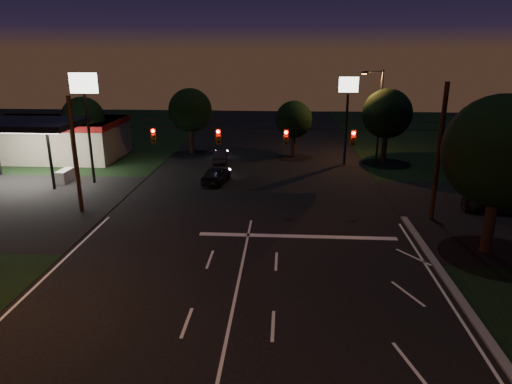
# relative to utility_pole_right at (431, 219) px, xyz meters

# --- Properties ---
(ground) EXTENTS (140.00, 140.00, 0.00)m
(ground) POSITION_rel_utility_pole_right_xyz_m (-12.00, -15.00, 0.00)
(ground) COLOR black
(ground) RESTS_ON ground
(stop_bar) EXTENTS (12.00, 0.50, 0.01)m
(stop_bar) POSITION_rel_utility_pole_right_xyz_m (-9.00, -3.50, 0.01)
(stop_bar) COLOR silver
(stop_bar) RESTS_ON ground
(utility_pole_right) EXTENTS (0.30, 0.30, 9.00)m
(utility_pole_right) POSITION_rel_utility_pole_right_xyz_m (0.00, 0.00, 0.00)
(utility_pole_right) COLOR black
(utility_pole_right) RESTS_ON ground
(utility_pole_left) EXTENTS (0.28, 0.28, 8.00)m
(utility_pole_left) POSITION_rel_utility_pole_right_xyz_m (-24.00, 0.00, 0.00)
(utility_pole_left) COLOR black
(utility_pole_left) RESTS_ON ground
(signal_span) EXTENTS (24.00, 0.40, 1.56)m
(signal_span) POSITION_rel_utility_pole_right_xyz_m (-12.00, -0.04, 5.50)
(signal_span) COLOR black
(signal_span) RESTS_ON ground
(gas_station) EXTENTS (14.20, 16.10, 5.25)m
(gas_station) POSITION_rel_utility_pole_right_xyz_m (-33.86, 15.39, 2.38)
(gas_station) COLOR gray
(gas_station) RESTS_ON ground
(pole_sign_left_near) EXTENTS (2.20, 0.30, 9.10)m
(pole_sign_left_near) POSITION_rel_utility_pole_right_xyz_m (-26.00, 7.00, 6.98)
(pole_sign_left_near) COLOR black
(pole_sign_left_near) RESTS_ON ground
(pole_sign_right) EXTENTS (1.80, 0.30, 8.40)m
(pole_sign_right) POSITION_rel_utility_pole_right_xyz_m (-4.00, 15.00, 6.24)
(pole_sign_right) COLOR black
(pole_sign_right) RESTS_ON ground
(street_light_right_far) EXTENTS (2.20, 0.35, 9.00)m
(street_light_right_far) POSITION_rel_utility_pole_right_xyz_m (-0.76, 17.00, 5.24)
(street_light_right_far) COLOR black
(street_light_right_far) RESTS_ON ground
(tree_right_near) EXTENTS (6.00, 6.00, 8.76)m
(tree_right_near) POSITION_rel_utility_pole_right_xyz_m (1.53, -4.83, 5.68)
(tree_right_near) COLOR black
(tree_right_near) RESTS_ON ground
(tree_far_a) EXTENTS (4.20, 4.20, 6.42)m
(tree_far_a) POSITION_rel_utility_pole_right_xyz_m (-29.98, 15.12, 4.26)
(tree_far_a) COLOR black
(tree_far_a) RESTS_ON ground
(tree_far_b) EXTENTS (4.60, 4.60, 6.98)m
(tree_far_b) POSITION_rel_utility_pole_right_xyz_m (-19.98, 19.13, 4.61)
(tree_far_b) COLOR black
(tree_far_b) RESTS_ON ground
(tree_far_c) EXTENTS (3.80, 3.80, 5.86)m
(tree_far_c) POSITION_rel_utility_pole_right_xyz_m (-8.98, 18.10, 3.90)
(tree_far_c) COLOR black
(tree_far_c) RESTS_ON ground
(tree_far_d) EXTENTS (4.80, 4.80, 7.30)m
(tree_far_d) POSITION_rel_utility_pole_right_xyz_m (0.02, 16.13, 4.83)
(tree_far_d) COLOR black
(tree_far_d) RESTS_ON ground
(tree_far_e) EXTENTS (4.00, 4.00, 6.18)m
(tree_far_e) POSITION_rel_utility_pole_right_xyz_m (8.02, 14.11, 4.11)
(tree_far_e) COLOR black
(tree_far_e) RESTS_ON ground
(car_oncoming_a) EXTENTS (2.36, 4.39, 1.42)m
(car_oncoming_a) POSITION_rel_utility_pole_right_xyz_m (-15.64, 7.74, 0.71)
(car_oncoming_a) COLOR black
(car_oncoming_a) RESTS_ON ground
(car_oncoming_b) EXTENTS (1.61, 3.85, 1.24)m
(car_oncoming_b) POSITION_rel_utility_pole_right_xyz_m (-16.33, 15.15, 0.62)
(car_oncoming_b) COLOR black
(car_oncoming_b) RESTS_ON ground
(car_cross) EXTENTS (5.03, 2.60, 1.39)m
(car_cross) POSITION_rel_utility_pole_right_xyz_m (5.04, 1.66, 0.70)
(car_cross) COLOR black
(car_cross) RESTS_ON ground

